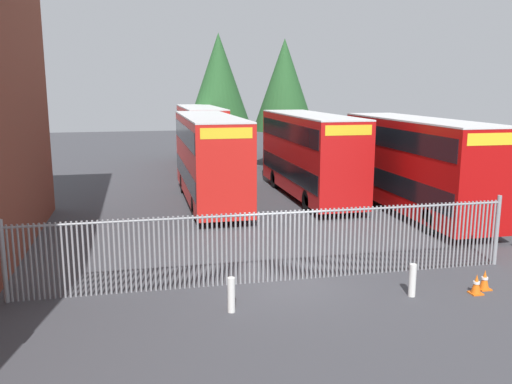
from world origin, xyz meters
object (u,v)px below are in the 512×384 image
at_px(bollard_center_front, 412,280).
at_px(traffic_cone_mid_forecourt, 485,280).
at_px(traffic_cone_by_gate, 476,284).
at_px(double_decker_bus_behind_fence_right, 309,152).
at_px(double_decker_bus_near_gate, 416,162).
at_px(double_decker_bus_far_back, 200,135).
at_px(double_decker_bus_behind_fence_left, 209,156).
at_px(bollard_near_left, 231,295).

distance_m(bollard_center_front, traffic_cone_mid_forecourt, 2.34).
distance_m(bollard_center_front, traffic_cone_by_gate, 1.91).
distance_m(double_decker_bus_behind_fence_right, traffic_cone_by_gate, 14.42).
xyz_separation_m(bollard_center_front, traffic_cone_mid_forecourt, (2.33, 0.03, -0.19)).
relative_size(double_decker_bus_near_gate, double_decker_bus_far_back, 1.00).
relative_size(double_decker_bus_behind_fence_left, bollard_near_left, 11.38).
xyz_separation_m(bollard_near_left, traffic_cone_by_gate, (7.07, -0.26, -0.19)).
height_order(double_decker_bus_behind_fence_right, bollard_center_front, double_decker_bus_behind_fence_right).
bearing_deg(double_decker_bus_behind_fence_left, double_decker_bus_near_gate, -26.43).
xyz_separation_m(double_decker_bus_behind_fence_left, traffic_cone_mid_forecourt, (6.26, -13.61, -2.13)).
bearing_deg(double_decker_bus_near_gate, traffic_cone_mid_forecourt, -106.23).
height_order(double_decker_bus_near_gate, double_decker_bus_behind_fence_left, same).
distance_m(double_decker_bus_near_gate, double_decker_bus_behind_fence_left, 9.98).
height_order(double_decker_bus_behind_fence_right, traffic_cone_by_gate, double_decker_bus_behind_fence_right).
bearing_deg(double_decker_bus_behind_fence_left, traffic_cone_by_gate, -67.25).
xyz_separation_m(double_decker_bus_behind_fence_right, traffic_cone_mid_forecourt, (0.90, -13.99, -2.13)).
height_order(double_decker_bus_near_gate, traffic_cone_mid_forecourt, double_decker_bus_near_gate).
xyz_separation_m(double_decker_bus_near_gate, double_decker_bus_behind_fence_right, (-3.56, 4.82, 0.00)).
xyz_separation_m(double_decker_bus_near_gate, traffic_cone_by_gate, (-3.12, -9.43, -2.13)).
relative_size(double_decker_bus_behind_fence_left, double_decker_bus_behind_fence_right, 1.00).
height_order(double_decker_bus_behind_fence_left, double_decker_bus_behind_fence_right, same).
xyz_separation_m(double_decker_bus_near_gate, double_decker_bus_behind_fence_left, (-8.93, 4.44, 0.00)).
bearing_deg(traffic_cone_mid_forecourt, double_decker_bus_behind_fence_right, 93.66).
bearing_deg(traffic_cone_by_gate, double_decker_bus_behind_fence_right, 91.80).
height_order(double_decker_bus_behind_fence_left, double_decker_bus_far_back, same).
xyz_separation_m(double_decker_bus_near_gate, double_decker_bus_far_back, (-8.03, 16.20, 0.00)).
bearing_deg(double_decker_bus_far_back, traffic_cone_mid_forecourt, -78.07).
relative_size(bollard_center_front, traffic_cone_mid_forecourt, 1.61).
relative_size(double_decker_bus_near_gate, double_decker_bus_behind_fence_left, 1.00).
distance_m(double_decker_bus_behind_fence_right, double_decker_bus_far_back, 12.23).
bearing_deg(double_decker_bus_behind_fence_left, double_decker_bus_far_back, 85.60).
bearing_deg(bollard_near_left, traffic_cone_mid_forecourt, 0.00).
bearing_deg(traffic_cone_mid_forecourt, bollard_center_front, -179.37).
xyz_separation_m(double_decker_bus_far_back, bollard_center_front, (3.03, -25.40, -1.95)).
height_order(bollard_near_left, traffic_cone_by_gate, bollard_near_left).
xyz_separation_m(traffic_cone_by_gate, traffic_cone_mid_forecourt, (0.45, 0.26, 0.00)).
height_order(double_decker_bus_far_back, bollard_near_left, double_decker_bus_far_back).
xyz_separation_m(double_decker_bus_behind_fence_right, traffic_cone_by_gate, (0.45, -14.25, -2.13)).
bearing_deg(double_decker_bus_far_back, traffic_cone_by_gate, -79.15).
bearing_deg(double_decker_bus_near_gate, double_decker_bus_behind_fence_left, 153.57).
bearing_deg(traffic_cone_by_gate, bollard_near_left, 177.89).
relative_size(double_decker_bus_near_gate, bollard_center_front, 11.38).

